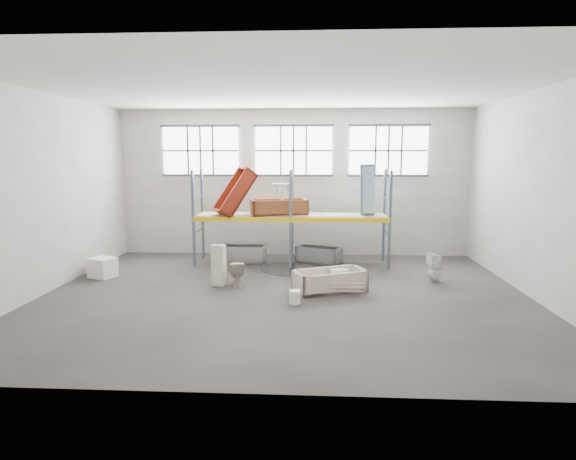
# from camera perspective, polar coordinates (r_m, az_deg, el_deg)

# --- Properties ---
(floor) EXTENTS (12.00, 10.00, 0.10)m
(floor) POSITION_cam_1_polar(r_m,az_deg,el_deg) (11.91, -0.40, -8.02)
(floor) COLOR #4E4743
(floor) RESTS_ON ground
(ceiling) EXTENTS (12.00, 10.00, 0.10)m
(ceiling) POSITION_cam_1_polar(r_m,az_deg,el_deg) (11.52, -0.43, 17.04)
(ceiling) COLOR silver
(ceiling) RESTS_ON ground
(wall_back) EXTENTS (12.00, 0.10, 5.00)m
(wall_back) POSITION_cam_1_polar(r_m,az_deg,el_deg) (16.47, 0.68, 5.68)
(wall_back) COLOR #9F9B93
(wall_back) RESTS_ON ground
(wall_front) EXTENTS (12.00, 0.10, 5.00)m
(wall_front) POSITION_cam_1_polar(r_m,az_deg,el_deg) (6.43, -3.19, 0.75)
(wall_front) COLOR #B3AFA5
(wall_front) RESTS_ON ground
(wall_left) EXTENTS (0.10, 10.00, 5.00)m
(wall_left) POSITION_cam_1_polar(r_m,az_deg,el_deg) (13.27, -27.56, 3.92)
(wall_left) COLOR #A9A59D
(wall_left) RESTS_ON ground
(wall_right) EXTENTS (0.10, 10.00, 5.00)m
(wall_right) POSITION_cam_1_polar(r_m,az_deg,el_deg) (12.61, 28.27, 3.67)
(wall_right) COLOR #A8A49B
(wall_right) RESTS_ON ground
(window_left) EXTENTS (2.60, 0.04, 1.60)m
(window_left) POSITION_cam_1_polar(r_m,az_deg,el_deg) (16.78, -10.46, 9.35)
(window_left) COLOR white
(window_left) RESTS_ON wall_back
(window_mid) EXTENTS (2.60, 0.04, 1.60)m
(window_mid) POSITION_cam_1_polar(r_m,az_deg,el_deg) (16.34, 0.67, 9.52)
(window_mid) COLOR white
(window_mid) RESTS_ON wall_back
(window_right) EXTENTS (2.60, 0.04, 1.60)m
(window_right) POSITION_cam_1_polar(r_m,az_deg,el_deg) (16.51, 11.98, 9.32)
(window_right) COLOR white
(window_right) RESTS_ON wall_back
(rack_upright_la) EXTENTS (0.08, 0.08, 3.00)m
(rack_upright_la) POSITION_cam_1_polar(r_m,az_deg,el_deg) (14.88, -11.32, 1.30)
(rack_upright_la) COLOR slate
(rack_upright_la) RESTS_ON floor
(rack_upright_lb) EXTENTS (0.08, 0.08, 3.00)m
(rack_upright_lb) POSITION_cam_1_polar(r_m,az_deg,el_deg) (16.03, -10.26, 1.87)
(rack_upright_lb) COLOR slate
(rack_upright_lb) RESTS_ON floor
(rack_upright_ma) EXTENTS (0.08, 0.08, 3.00)m
(rack_upright_ma) POSITION_cam_1_polar(r_m,az_deg,el_deg) (14.43, 0.30, 1.24)
(rack_upright_ma) COLOR slate
(rack_upright_ma) RESTS_ON floor
(rack_upright_mb) EXTENTS (0.08, 0.08, 3.00)m
(rack_upright_mb) POSITION_cam_1_polar(r_m,az_deg,el_deg) (15.61, 0.52, 1.82)
(rack_upright_mb) COLOR slate
(rack_upright_mb) RESTS_ON floor
(rack_upright_ra) EXTENTS (0.08, 0.08, 3.00)m
(rack_upright_ra) POSITION_cam_1_polar(r_m,az_deg,el_deg) (14.59, 12.16, 1.13)
(rack_upright_ra) COLOR slate
(rack_upright_ra) RESTS_ON floor
(rack_upright_rb) EXTENTS (0.08, 0.08, 3.00)m
(rack_upright_rb) POSITION_cam_1_polar(r_m,az_deg,el_deg) (15.77, 11.48, 1.72)
(rack_upright_rb) COLOR slate
(rack_upright_rb) RESTS_ON floor
(rack_beam_front) EXTENTS (6.00, 0.10, 0.14)m
(rack_beam_front) POSITION_cam_1_polar(r_m,az_deg,el_deg) (14.43, 0.30, 1.24)
(rack_beam_front) COLOR yellow
(rack_beam_front) RESTS_ON floor
(rack_beam_back) EXTENTS (6.00, 0.10, 0.14)m
(rack_beam_back) POSITION_cam_1_polar(r_m,az_deg,el_deg) (15.61, 0.52, 1.82)
(rack_beam_back) COLOR yellow
(rack_beam_back) RESTS_ON floor
(shelf_deck) EXTENTS (5.90, 1.10, 0.03)m
(shelf_deck) POSITION_cam_1_polar(r_m,az_deg,el_deg) (15.01, 0.42, 1.85)
(shelf_deck) COLOR gray
(shelf_deck) RESTS_ON floor
(wet_patch) EXTENTS (1.80, 1.80, 0.00)m
(wet_patch) POSITION_cam_1_polar(r_m,az_deg,el_deg) (14.50, 0.26, -4.74)
(wet_patch) COLOR black
(wet_patch) RESTS_ON floor
(bathtub_beige) EXTENTS (2.00, 1.50, 0.53)m
(bathtub_beige) POSITION_cam_1_polar(r_m,az_deg,el_deg) (12.23, 5.03, -6.07)
(bathtub_beige) COLOR beige
(bathtub_beige) RESTS_ON floor
(cistern_spare) EXTENTS (0.49, 0.27, 0.44)m
(cistern_spare) POSITION_cam_1_polar(r_m,az_deg,el_deg) (12.49, 6.19, -5.71)
(cistern_spare) COLOR silver
(cistern_spare) RESTS_ON bathtub_beige
(sink_in_tub) EXTENTS (0.50, 0.50, 0.13)m
(sink_in_tub) POSITION_cam_1_polar(r_m,az_deg,el_deg) (12.27, 2.35, -6.51)
(sink_in_tub) COLOR beige
(sink_in_tub) RESTS_ON bathtub_beige
(toilet_beige) EXTENTS (0.47, 0.70, 0.66)m
(toilet_beige) POSITION_cam_1_polar(r_m,az_deg,el_deg) (12.73, -6.16, -5.19)
(toilet_beige) COLOR beige
(toilet_beige) RESTS_ON floor
(cistern_tall) EXTENTS (0.39, 0.29, 1.10)m
(cistern_tall) POSITION_cam_1_polar(r_m,az_deg,el_deg) (12.75, -8.33, -4.21)
(cistern_tall) COLOR #F1D8C7
(cistern_tall) RESTS_ON floor
(toilet_white) EXTENTS (0.45, 0.44, 0.80)m
(toilet_white) POSITION_cam_1_polar(r_m,az_deg,el_deg) (13.64, 17.26, -4.29)
(toilet_white) COLOR white
(toilet_white) RESTS_ON floor
(steel_tub_left) EXTENTS (1.55, 0.81, 0.55)m
(steel_tub_left) POSITION_cam_1_polar(r_m,az_deg,el_deg) (15.50, -5.53, -2.86)
(steel_tub_left) COLOR #ADB2B6
(steel_tub_left) RESTS_ON floor
(steel_tub_right) EXTENTS (1.55, 1.18, 0.51)m
(steel_tub_right) POSITION_cam_1_polar(r_m,az_deg,el_deg) (15.40, 3.74, -2.98)
(steel_tub_right) COLOR #A1A2A9
(steel_tub_right) RESTS_ON floor
(rust_tub_flat) EXTENTS (1.89, 1.22, 0.49)m
(rust_tub_flat) POSITION_cam_1_polar(r_m,az_deg,el_deg) (14.98, -1.10, 2.76)
(rust_tub_flat) COLOR #974C2B
(rust_tub_flat) RESTS_ON shelf_deck
(rust_tub_tilted) EXTENTS (1.51, 1.29, 1.59)m
(rust_tub_tilted) POSITION_cam_1_polar(r_m,az_deg,el_deg) (14.95, -6.40, 4.52)
(rust_tub_tilted) COLOR maroon
(rust_tub_tilted) RESTS_ON shelf_deck
(sink_on_shelf) EXTENTS (0.66, 0.54, 0.54)m
(sink_on_shelf) POSITION_cam_1_polar(r_m,az_deg,el_deg) (14.58, -0.71, 3.68)
(sink_on_shelf) COLOR silver
(sink_on_shelf) RESTS_ON rust_tub_flat
(blue_tub_upright) EXTENTS (0.55, 0.76, 1.55)m
(blue_tub_upright) POSITION_cam_1_polar(r_m,az_deg,el_deg) (15.12, 9.52, 4.88)
(blue_tub_upright) COLOR #84B8CB
(blue_tub_upright) RESTS_ON shelf_deck
(bucket) EXTENTS (0.32, 0.32, 0.32)m
(bucket) POSITION_cam_1_polar(r_m,az_deg,el_deg) (11.16, 0.83, -8.06)
(bucket) COLOR white
(bucket) RESTS_ON floor
(carton_near) EXTENTS (0.81, 0.76, 0.56)m
(carton_near) POSITION_cam_1_polar(r_m,az_deg,el_deg) (14.52, -21.38, -4.22)
(carton_near) COLOR white
(carton_near) RESTS_ON floor
(carton_far) EXTENTS (0.72, 0.72, 0.46)m
(carton_far) POSITION_cam_1_polar(r_m,az_deg,el_deg) (14.95, -21.39, -4.06)
(carton_far) COLOR white
(carton_far) RESTS_ON floor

